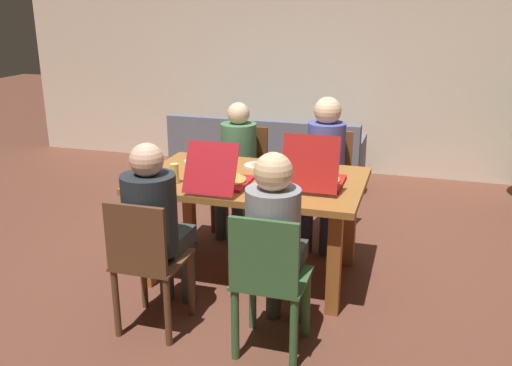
# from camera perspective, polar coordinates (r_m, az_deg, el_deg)

# --- Properties ---
(ground_plane) EXTENTS (20.00, 20.00, 0.00)m
(ground_plane) POSITION_cam_1_polar(r_m,az_deg,el_deg) (4.35, -0.38, -9.22)
(ground_plane) COLOR brown
(back_wall) EXTENTS (7.95, 0.12, 2.61)m
(back_wall) POSITION_cam_1_polar(r_m,az_deg,el_deg) (6.82, 7.19, 12.11)
(back_wall) COLOR beige
(back_wall) RESTS_ON ground
(dining_table) EXTENTS (1.61, 1.03, 0.77)m
(dining_table) POSITION_cam_1_polar(r_m,az_deg,el_deg) (4.09, -0.40, -0.91)
(dining_table) COLOR #A3662D
(dining_table) RESTS_ON ground
(chair_0) EXTENTS (0.42, 0.41, 0.93)m
(chair_0) POSITION_cam_1_polar(r_m,az_deg,el_deg) (4.92, 7.22, 0.34)
(chair_0) COLOR brown
(chair_0) RESTS_ON ground
(person_0) EXTENTS (0.32, 0.55, 1.25)m
(person_0) POSITION_cam_1_polar(r_m,az_deg,el_deg) (4.72, 7.02, 2.42)
(person_0) COLOR #2B324B
(person_0) RESTS_ON ground
(chair_1) EXTENTS (0.40, 0.42, 0.89)m
(chair_1) POSITION_cam_1_polar(r_m,az_deg,el_deg) (3.49, -11.13, -7.86)
(chair_1) COLOR brown
(chair_1) RESTS_ON ground
(person_1) EXTENTS (0.33, 0.55, 1.21)m
(person_1) POSITION_cam_1_polar(r_m,az_deg,el_deg) (3.52, -10.27, -3.68)
(person_1) COLOR #3A4342
(person_1) RESTS_ON ground
(chair_2) EXTENTS (0.44, 0.41, 0.92)m
(chair_2) POSITION_cam_1_polar(r_m,az_deg,el_deg) (5.09, -1.45, 0.93)
(chair_2) COLOR brown
(chair_2) RESTS_ON ground
(person_2) EXTENTS (0.32, 0.49, 1.17)m
(person_2) POSITION_cam_1_polar(r_m,az_deg,el_deg) (4.91, -1.98, 2.60)
(person_2) COLOR #314149
(person_2) RESTS_ON ground
(chair_3) EXTENTS (0.41, 0.41, 0.90)m
(chair_3) POSITION_cam_1_polar(r_m,az_deg,el_deg) (3.22, 1.32, -10.08)
(chair_3) COLOR #376437
(chair_3) RESTS_ON ground
(person_3) EXTENTS (0.31, 0.54, 1.22)m
(person_3) POSITION_cam_1_polar(r_m,az_deg,el_deg) (3.24, 2.01, -5.21)
(person_3) COLOR #383D37
(person_3) RESTS_ON ground
(pizza_box_0) EXTENTS (0.36, 0.51, 0.34)m
(pizza_box_0) POSITION_cam_1_polar(r_m,az_deg,el_deg) (3.87, -3.55, 0.45)
(pizza_box_0) COLOR red
(pizza_box_0) RESTS_ON dining_table
(pizza_box_1) EXTENTS (0.38, 0.47, 0.40)m
(pizza_box_1) POSITION_cam_1_polar(r_m,az_deg,el_deg) (3.89, 6.05, 0.49)
(pizza_box_1) COLOR red
(pizza_box_1) RESTS_ON dining_table
(plate_0) EXTENTS (0.21, 0.21, 0.03)m
(plate_0) POSITION_cam_1_polar(r_m,az_deg,el_deg) (4.34, 0.21, 1.86)
(plate_0) COLOR white
(plate_0) RESTS_ON dining_table
(plate_1) EXTENTS (0.22, 0.22, 0.01)m
(plate_1) POSITION_cam_1_polar(r_m,az_deg,el_deg) (4.48, -5.94, 2.23)
(plate_1) COLOR white
(plate_1) RESTS_ON dining_table
(drinking_glass_0) EXTENTS (0.06, 0.06, 0.14)m
(drinking_glass_0) POSITION_cam_1_polar(r_m,az_deg,el_deg) (3.95, -8.32, 0.97)
(drinking_glass_0) COLOR #E6CD67
(drinking_glass_0) RESTS_ON dining_table
(drinking_glass_1) EXTENTS (0.06, 0.06, 0.13)m
(drinking_glass_1) POSITION_cam_1_polar(r_m,az_deg,el_deg) (3.57, 1.48, -0.79)
(drinking_glass_1) COLOR #DBC261
(drinking_glass_1) RESTS_ON dining_table
(couch) EXTENTS (2.14, 0.78, 0.79)m
(couch) POSITION_cam_1_polar(r_m,az_deg,el_deg) (6.38, 1.13, 2.41)
(couch) COLOR slate
(couch) RESTS_ON ground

